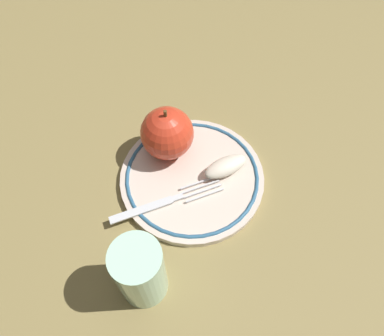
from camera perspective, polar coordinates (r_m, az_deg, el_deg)
name	(u,v)px	position (r m, az deg, el deg)	size (l,w,h in m)	color
ground_plane	(178,175)	(0.60, -2.22, -1.14)	(2.00, 2.00, 0.00)	olive
plate	(192,177)	(0.59, 0.00, -1.40)	(0.23, 0.23, 0.01)	beige
apple_red_whole	(167,133)	(0.58, -3.78, 5.31)	(0.08, 0.08, 0.09)	red
apple_slice_front	(226,167)	(0.58, 5.13, 0.23)	(0.07, 0.03, 0.02)	silver
fork	(163,202)	(0.56, -4.38, -5.22)	(0.03, 0.18, 0.00)	silver
drinking_glass	(140,272)	(0.48, -7.88, -15.44)	(0.06, 0.06, 0.11)	#B5E7C7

